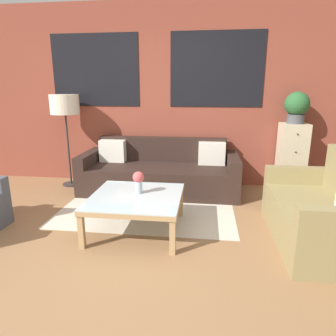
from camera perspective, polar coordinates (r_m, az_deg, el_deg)
ground_plane at (r=2.94m, az=-10.38°, el=-16.52°), size 16.00×16.00×0.00m
wall_back_brick at (r=4.89m, az=-2.45°, el=13.52°), size 8.40×0.09×2.80m
rug at (r=3.96m, az=-3.93°, el=-7.76°), size 2.22×1.45×0.00m
couch_dark at (r=4.56m, az=-1.56°, el=-0.98°), size 2.33×0.88×0.78m
settee_vintage at (r=3.40m, az=27.39°, el=-7.75°), size 0.80×1.44×0.92m
coffee_table at (r=3.28m, az=-6.07°, el=-6.13°), size 0.97×0.97×0.41m
floor_lamp at (r=4.94m, az=-19.06°, el=10.88°), size 0.44×0.44×1.44m
drawer_cabinet at (r=4.85m, az=22.41°, el=1.77°), size 0.38×0.38×1.03m
potted_plant at (r=4.75m, az=23.33°, el=10.74°), size 0.35×0.35×0.45m
flower_vase at (r=3.28m, az=-5.65°, el=-2.39°), size 0.12×0.12×0.25m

